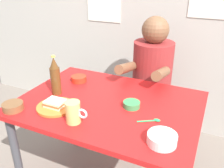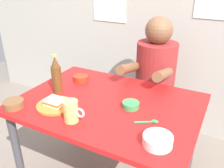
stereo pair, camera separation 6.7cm
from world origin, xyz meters
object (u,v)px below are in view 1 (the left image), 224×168
person_seated (152,67)px  sauce_bowl_chili (79,79)px  stool (149,111)px  beer_mug (73,112)px  sandwich (55,103)px  plate_orange (56,107)px  dining_table (109,115)px  beer_bottle (55,77)px

person_seated → sauce_bowl_chili: size_ratio=6.54×
stool → beer_mug: size_ratio=3.57×
beer_mug → sauce_bowl_chili: size_ratio=1.15×
sandwich → beer_mug: bearing=-23.3°
plate_orange → dining_table: bearing=37.8°
dining_table → plate_orange: plate_orange is taller
stool → sauce_bowl_chili: 0.74m
person_seated → sauce_bowl_chili: person_seated is taller
plate_orange → sauce_bowl_chili: bearing=101.2°
dining_table → beer_bottle: (-0.36, -0.04, 0.21)m
sauce_bowl_chili → beer_mug: bearing=-60.9°
dining_table → person_seated: size_ratio=1.53×
plate_orange → beer_mug: (0.18, -0.08, 0.05)m
stool → person_seated: (0.00, -0.01, 0.42)m
beer_mug → sandwich: bearing=156.7°
dining_table → sauce_bowl_chili: (-0.33, 0.18, 0.12)m
stool → sandwich: (-0.35, -0.83, 0.42)m
beer_bottle → sauce_bowl_chili: 0.25m
plate_orange → stool: bearing=67.1°
person_seated → plate_orange: (-0.35, -0.81, -0.02)m
dining_table → beer_bottle: bearing=-173.4°
beer_mug → beer_bottle: size_ratio=0.48×
dining_table → beer_bottle: beer_bottle is taller
beer_mug → beer_bottle: bearing=140.7°
plate_orange → sandwich: 0.02m
dining_table → sauce_bowl_chili: 0.39m
beer_mug → sauce_bowl_chili: 0.52m
stool → sauce_bowl_chili: bearing=-133.5°
person_seated → stool: bearing=90.0°
sandwich → plate_orange: bearing=180.0°
stool → beer_mug: beer_mug is taller
sandwich → beer_mug: size_ratio=0.87×
person_seated → plate_orange: 0.89m
beer_mug → plate_orange: bearing=156.7°
dining_table → plate_orange: 0.33m
stool → sandwich: bearing=-112.9°
beer_mug → stool: bearing=79.4°
sandwich → beer_mug: 0.20m
dining_table → sandwich: sandwich is taller
sandwich → beer_bottle: bearing=124.0°
beer_mug → beer_bottle: 0.37m
stool → sauce_bowl_chili: sauce_bowl_chili is taller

